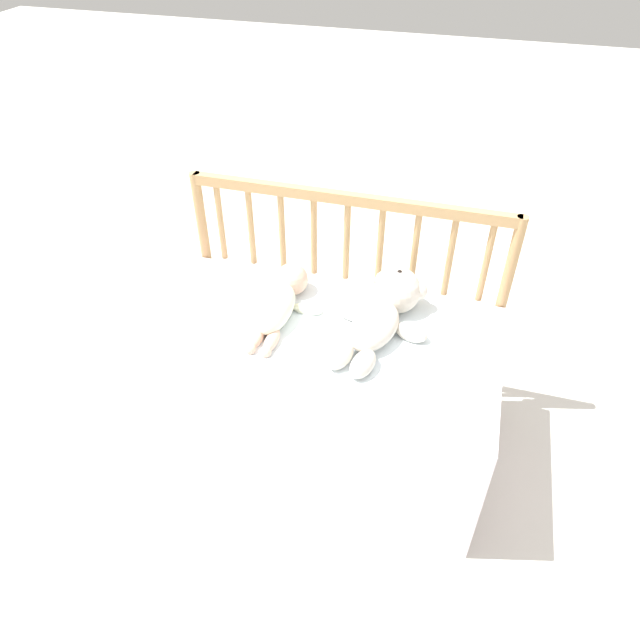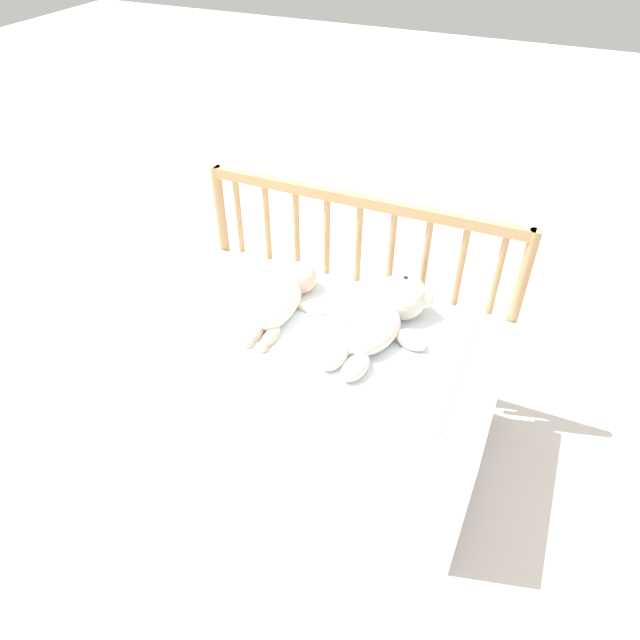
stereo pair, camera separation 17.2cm
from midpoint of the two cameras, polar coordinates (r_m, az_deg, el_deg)
ground_plane at (r=2.10m, az=2.24°, el=-11.90°), size 12.00×12.00×0.00m
crib_mattress at (r=1.92m, az=2.42°, el=-7.36°), size 1.10×0.62×0.49m
crib_rail at (r=1.95m, az=6.33°, el=5.92°), size 1.10×0.04×0.81m
blanket at (r=1.76m, az=3.54°, el=-1.37°), size 0.84×0.52×0.01m
teddy_bear at (r=1.76m, az=9.44°, el=0.23°), size 0.31×0.45×0.15m
baby at (r=1.82m, az=-0.73°, el=2.03°), size 0.26×0.39×0.11m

